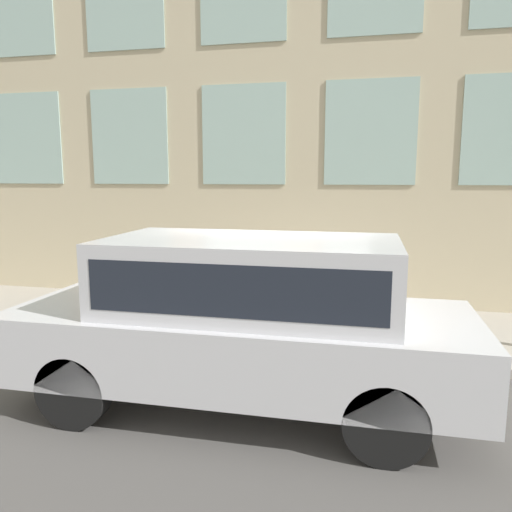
{
  "coord_description": "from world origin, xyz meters",
  "views": [
    {
      "loc": [
        -6.71,
        -1.2,
        2.61
      ],
      "look_at": [
        0.78,
        0.47,
        1.37
      ],
      "focal_mm": 35.0,
      "sensor_mm": 36.0,
      "label": 1
    }
  ],
  "objects": [
    {
      "name": "person",
      "position": [
        0.93,
        0.69,
        0.99
      ],
      "size": [
        0.34,
        0.23,
        1.43
      ],
      "rotation": [
        0.0,
        0.0,
        -0.59
      ],
      "color": "#998466",
      "rests_on": "sidewalk"
    },
    {
      "name": "parked_truck_silver_near",
      "position": [
        -1.49,
        0.09,
        1.11
      ],
      "size": [
        1.92,
        5.09,
        1.94
      ],
      "color": "black",
      "rests_on": "ground_plane"
    },
    {
      "name": "ground_plane",
      "position": [
        0.0,
        0.0,
        0.0
      ],
      "size": [
        80.0,
        80.0,
        0.0
      ],
      "primitive_type": "plane",
      "color": "#514F4C"
    },
    {
      "name": "sidewalk",
      "position": [
        1.47,
        0.0,
        0.06
      ],
      "size": [
        2.94,
        60.0,
        0.13
      ],
      "color": "#A8A093",
      "rests_on": "ground_plane"
    },
    {
      "name": "building_facade",
      "position": [
        3.09,
        -0.0,
        5.22
      ],
      "size": [
        0.33,
        40.0,
        10.44
      ],
      "color": "#C6B793",
      "rests_on": "ground_plane"
    },
    {
      "name": "fire_hydrant",
      "position": [
        0.63,
        0.26,
        0.48
      ],
      "size": [
        0.3,
        0.42,
        0.69
      ],
      "color": "gray",
      "rests_on": "sidewalk"
    }
  ]
}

